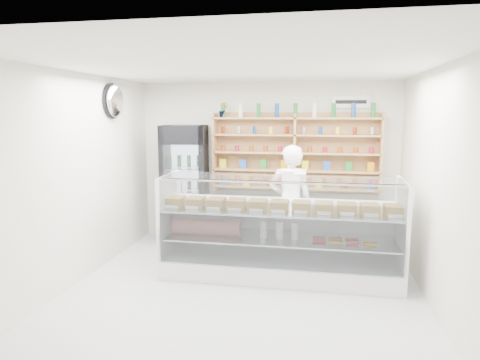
# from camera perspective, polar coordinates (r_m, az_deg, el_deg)

# --- Properties ---
(room) EXTENTS (5.00, 5.00, 5.00)m
(room) POSITION_cam_1_polar(r_m,az_deg,el_deg) (5.10, 0.09, -0.82)
(room) COLOR #A8A8AD
(room) RESTS_ON ground
(display_counter) EXTENTS (3.24, 0.97, 1.41)m
(display_counter) POSITION_cam_1_polar(r_m,az_deg,el_deg) (6.06, 5.28, -9.23)
(display_counter) COLOR white
(display_counter) RESTS_ON floor
(shop_worker) EXTENTS (0.71, 0.51, 1.79)m
(shop_worker) POSITION_cam_1_polar(r_m,az_deg,el_deg) (6.64, 6.70, -3.03)
(shop_worker) COLOR white
(shop_worker) RESTS_ON floor
(drinks_cooler) EXTENTS (0.83, 0.81, 2.06)m
(drinks_cooler) POSITION_cam_1_polar(r_m,az_deg,el_deg) (7.48, -7.33, -0.64)
(drinks_cooler) COLOR black
(drinks_cooler) RESTS_ON floor
(wall_shelving) EXTENTS (2.84, 0.28, 1.33)m
(wall_shelving) POSITION_cam_1_polar(r_m,az_deg,el_deg) (7.33, 7.32, 3.57)
(wall_shelving) COLOR #A7774F
(wall_shelving) RESTS_ON back_wall
(potted_plant) EXTENTS (0.15, 0.13, 0.26)m
(potted_plant) POSITION_cam_1_polar(r_m,az_deg,el_deg) (7.47, -2.31, 9.33)
(potted_plant) COLOR #1E6626
(potted_plant) RESTS_ON wall_shelving
(security_mirror) EXTENTS (0.15, 0.50, 0.50)m
(security_mirror) POSITION_cam_1_polar(r_m,az_deg,el_deg) (6.88, -16.32, 10.10)
(security_mirror) COLOR silver
(security_mirror) RESTS_ON left_wall
(wall_sign) EXTENTS (0.62, 0.03, 0.20)m
(wall_sign) POSITION_cam_1_polar(r_m,az_deg,el_deg) (7.43, 14.56, 10.05)
(wall_sign) COLOR white
(wall_sign) RESTS_ON back_wall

